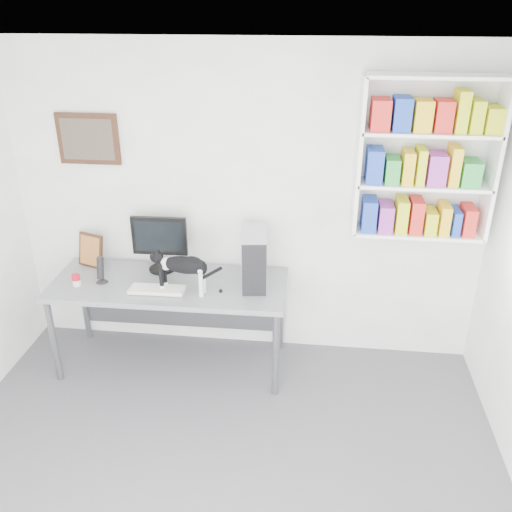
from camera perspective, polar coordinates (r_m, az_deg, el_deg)
name	(u,v)px	position (r m, az deg, el deg)	size (l,w,h in m)	color
room	(193,341)	(2.84, -6.60, -8.89)	(4.01, 4.01, 2.70)	#525257
bookshelf	(426,159)	(4.34, 17.45, 9.71)	(1.03, 0.28, 1.24)	white
wall_art	(88,139)	(4.76, -17.25, 11.68)	(0.52, 0.04, 0.42)	#402414
desk	(172,324)	(4.77, -8.83, -7.07)	(1.95, 0.76, 0.81)	gray
monitor	(160,243)	(4.67, -10.06, 1.32)	(0.47, 0.23, 0.50)	black
keyboard	(157,289)	(4.44, -10.36, -3.47)	(0.44, 0.17, 0.03)	silver
pc_tower	(254,258)	(4.40, -0.23, -0.23)	(0.20, 0.45, 0.45)	#AFAFB4
speaker	(101,270)	(4.63, -16.05, -1.38)	(0.10, 0.10, 0.23)	black
leaning_print	(91,250)	(4.93, -17.00, 0.64)	(0.25, 0.10, 0.31)	#402414
soup_can	(76,280)	(4.67, -18.40, -2.41)	(0.07, 0.07, 0.10)	red
cat	(184,274)	(4.32, -7.63, -1.88)	(0.54, 0.14, 0.33)	black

